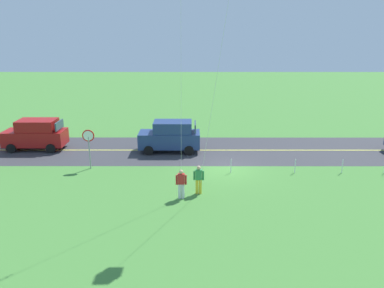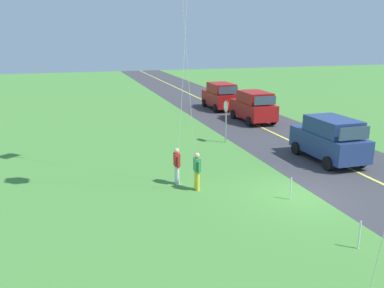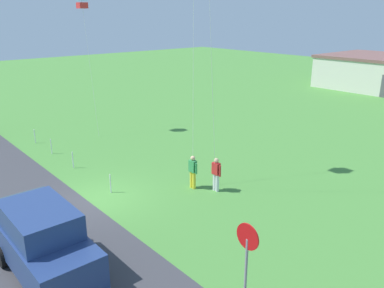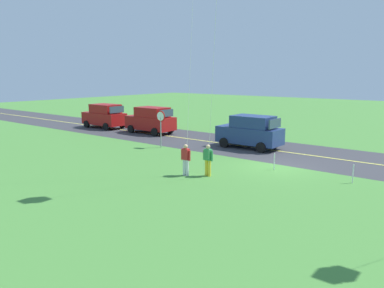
{
  "view_description": "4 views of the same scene",
  "coord_description": "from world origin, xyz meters",
  "px_view_note": "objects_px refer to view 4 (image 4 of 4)",
  "views": [
    {
      "loc": [
        2.13,
        23.05,
        8.49
      ],
      "look_at": [
        2.16,
        4.29,
        2.93
      ],
      "focal_mm": 35.85,
      "sensor_mm": 36.0,
      "label": 1
    },
    {
      "loc": [
        -13.41,
        8.74,
        6.24
      ],
      "look_at": [
        3.44,
        3.59,
        1.53
      ],
      "focal_mm": 38.39,
      "sensor_mm": 36.0,
      "label": 2
    },
    {
      "loc": [
        14.65,
        -7.13,
        7.77
      ],
      "look_at": [
        1.85,
        3.78,
        2.21
      ],
      "focal_mm": 36.87,
      "sensor_mm": 36.0,
      "label": 3
    },
    {
      "loc": [
        -8.69,
        18.46,
        5.0
      ],
      "look_at": [
        2.94,
        3.7,
        1.47
      ],
      "focal_mm": 34.77,
      "sensor_mm": 36.0,
      "label": 4
    }
  ],
  "objects_px": {
    "car_suv_foreground": "(250,131)",
    "car_parked_east_near": "(151,120)",
    "car_parked_east_far": "(104,116)",
    "person_adult_near": "(208,159)",
    "person_adult_companion": "(186,159)",
    "stop_sign": "(161,122)"
  },
  "relations": [
    {
      "from": "person_adult_near",
      "to": "person_adult_companion",
      "type": "distance_m",
      "value": 1.11
    },
    {
      "from": "stop_sign",
      "to": "person_adult_companion",
      "type": "bearing_deg",
      "value": 142.4
    },
    {
      "from": "car_suv_foreground",
      "to": "person_adult_near",
      "type": "xyz_separation_m",
      "value": [
        -1.94,
        7.64,
        -0.29
      ]
    },
    {
      "from": "car_suv_foreground",
      "to": "car_parked_east_far",
      "type": "height_order",
      "value": "same"
    },
    {
      "from": "car_parked_east_far",
      "to": "person_adult_near",
      "type": "height_order",
      "value": "car_parked_east_far"
    },
    {
      "from": "car_parked_east_near",
      "to": "person_adult_companion",
      "type": "relative_size",
      "value": 2.75
    },
    {
      "from": "car_parked_east_near",
      "to": "person_adult_near",
      "type": "height_order",
      "value": "car_parked_east_near"
    },
    {
      "from": "car_suv_foreground",
      "to": "person_adult_near",
      "type": "relative_size",
      "value": 2.75
    },
    {
      "from": "car_suv_foreground",
      "to": "person_adult_companion",
      "type": "relative_size",
      "value": 2.75
    },
    {
      "from": "car_parked_east_far",
      "to": "person_adult_companion",
      "type": "bearing_deg",
      "value": 153.47
    },
    {
      "from": "car_parked_east_near",
      "to": "car_suv_foreground",
      "type": "bearing_deg",
      "value": 177.14
    },
    {
      "from": "person_adult_companion",
      "to": "car_parked_east_far",
      "type": "bearing_deg",
      "value": -43.05
    },
    {
      "from": "person_adult_companion",
      "to": "car_suv_foreground",
      "type": "bearing_deg",
      "value": -99.51
    },
    {
      "from": "person_adult_companion",
      "to": "car_parked_east_near",
      "type": "bearing_deg",
      "value": -55.04
    },
    {
      "from": "car_suv_foreground",
      "to": "person_adult_companion",
      "type": "distance_m",
      "value": 8.32
    },
    {
      "from": "car_parked_east_near",
      "to": "person_adult_near",
      "type": "distance_m",
      "value": 14.43
    },
    {
      "from": "car_parked_east_near",
      "to": "person_adult_companion",
      "type": "xyz_separation_m",
      "value": [
        -10.99,
        8.75,
        -0.29
      ]
    },
    {
      "from": "person_adult_near",
      "to": "person_adult_companion",
      "type": "height_order",
      "value": "same"
    },
    {
      "from": "stop_sign",
      "to": "person_adult_near",
      "type": "height_order",
      "value": "stop_sign"
    },
    {
      "from": "car_parked_east_far",
      "to": "person_adult_near",
      "type": "xyz_separation_m",
      "value": [
        -17.61,
        7.72,
        -0.29
      ]
    },
    {
      "from": "car_suv_foreground",
      "to": "car_parked_east_near",
      "type": "xyz_separation_m",
      "value": [
        9.98,
        -0.5,
        0.0
      ]
    },
    {
      "from": "car_parked_east_near",
      "to": "car_parked_east_far",
      "type": "distance_m",
      "value": 5.71
    }
  ]
}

